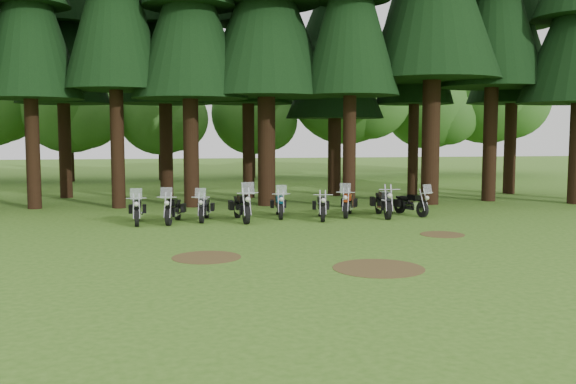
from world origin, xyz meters
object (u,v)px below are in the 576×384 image
motorcycle_2 (204,209)px  motorcycle_3 (242,207)px  motorcycle_6 (348,204)px  motorcycle_5 (322,207)px  motorcycle_7 (383,204)px  motorcycle_1 (173,210)px  motorcycle_8 (411,204)px  motorcycle_0 (137,211)px  motorcycle_4 (279,206)px

motorcycle_2 → motorcycle_3: motorcycle_3 is taller
motorcycle_6 → motorcycle_3: bearing=-149.8°
motorcycle_5 → motorcycle_7: motorcycle_7 is taller
motorcycle_1 → motorcycle_2: 1.18m
motorcycle_6 → motorcycle_7: bearing=3.4°
motorcycle_2 → motorcycle_8: 8.00m
motorcycle_0 → motorcycle_5: bearing=-2.1°
motorcycle_0 → motorcycle_8: size_ratio=1.07×
motorcycle_0 → motorcycle_7: (9.17, 0.40, 0.05)m
motorcycle_7 → motorcycle_5: bearing=-166.4°
motorcycle_4 → motorcycle_8: (5.14, -0.29, -0.01)m
motorcycle_0 → motorcycle_6: bearing=3.1°
motorcycle_1 → motorcycle_7: bearing=14.2°
motorcycle_1 → motorcycle_2: motorcycle_1 is taller
motorcycle_0 → motorcycle_5: motorcycle_0 is taller
motorcycle_4 → motorcycle_6: motorcycle_6 is taller
motorcycle_0 → motorcycle_5: 6.68m
motorcycle_4 → motorcycle_0: bearing=-165.9°
motorcycle_5 → motorcycle_2: bearing=-175.6°
motorcycle_8 → motorcycle_3: bearing=166.4°
motorcycle_0 → motorcycle_5: (6.68, 0.06, -0.01)m
motorcycle_2 → motorcycle_8: size_ratio=1.02×
motorcycle_1 → motorcycle_5: size_ratio=1.03×
motorcycle_0 → motorcycle_1: size_ratio=0.98×
motorcycle_0 → motorcycle_4: 5.30m
motorcycle_0 → motorcycle_7: motorcycle_0 is taller
motorcycle_1 → motorcycle_7: motorcycle_1 is taller
motorcycle_3 → motorcycle_7: motorcycle_3 is taller
motorcycle_3 → motorcycle_5: bearing=-6.1°
motorcycle_4 → motorcycle_5: bearing=-25.5°
motorcycle_7 → motorcycle_6: bearing=169.0°
motorcycle_4 → motorcycle_6: size_ratio=0.99×
motorcycle_0 → motorcycle_4: bearing=7.1°
motorcycle_2 → motorcycle_3: size_ratio=0.85×
motorcycle_2 → motorcycle_4: (2.85, 0.48, 0.01)m
motorcycle_1 → motorcycle_5: 5.43m
motorcycle_3 → motorcycle_5: size_ratio=1.14×
motorcycle_2 → motorcycle_5: bearing=4.7°
motorcycle_4 → motorcycle_7: 3.98m
motorcycle_3 → motorcycle_5: motorcycle_3 is taller
motorcycle_4 → motorcycle_3: bearing=-146.8°
motorcycle_3 → motorcycle_5: 2.97m
motorcycle_8 → motorcycle_1: bearing=165.4°
motorcycle_6 → motorcycle_1: bearing=-153.1°
motorcycle_7 → motorcycle_8: size_ratio=1.20×
motorcycle_2 → motorcycle_7: size_ratio=0.85×
motorcycle_0 → motorcycle_3: bearing=-1.6°
motorcycle_8 → motorcycle_6: bearing=157.4°
motorcycle_1 → motorcycle_4: motorcycle_1 is taller
motorcycle_5 → motorcycle_6: bearing=40.6°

